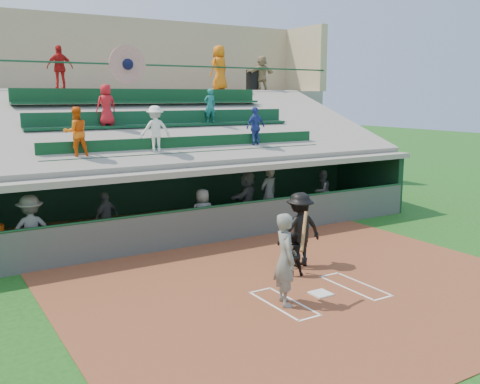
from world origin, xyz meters
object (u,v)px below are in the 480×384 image
batter_at_plate (286,259)px  trash_bin (253,81)px  home_plate (321,294)px  catcher (293,254)px

batter_at_plate → trash_bin: size_ratio=2.09×
home_plate → batter_at_plate: 1.41m
home_plate → trash_bin: size_ratio=0.45×
trash_bin → catcher: bearing=-118.2°
home_plate → catcher: size_ratio=0.39×
home_plate → catcher: bearing=80.3°
batter_at_plate → catcher: batter_at_plate is taller
batter_at_plate → catcher: bearing=48.2°
batter_at_plate → catcher: 1.92m
home_plate → catcher: (0.23, 1.35, 0.53)m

